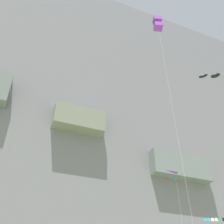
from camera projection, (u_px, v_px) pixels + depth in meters
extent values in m
cube|color=gray|center=(65.00, 123.00, 72.15)|extent=(180.00, 27.93, 84.07)
cube|color=gray|center=(78.00, 121.00, 55.82)|extent=(10.60, 4.01, 4.86)
cube|color=slate|center=(179.00, 168.00, 59.65)|extent=(14.33, 3.69, 5.51)
ellipsoid|color=black|center=(215.00, 76.00, 37.71)|extent=(1.50, 1.34, 0.85)
ellipsoid|color=black|center=(203.00, 76.00, 38.22)|extent=(1.37, 1.18, 0.68)
cube|color=purple|center=(157.00, 20.00, 35.11)|extent=(1.27, 1.27, 0.71)
cube|color=purple|center=(158.00, 27.00, 34.34)|extent=(1.27, 1.27, 0.71)
cylinder|color=black|center=(161.00, 25.00, 34.86)|extent=(0.03, 0.03, 1.91)
cylinder|color=black|center=(155.00, 22.00, 34.59)|extent=(0.03, 0.03, 1.91)
cylinder|color=silver|center=(175.00, 122.00, 24.09)|extent=(1.49, 2.31, 30.47)
pyramid|color=purple|center=(178.00, 175.00, 34.91)|extent=(1.79, 1.42, 0.31)
cube|color=teal|center=(175.00, 177.00, 35.17)|extent=(0.18, 0.45, 0.49)
cylinder|color=black|center=(216.00, 218.00, 41.92)|extent=(3.82, 1.49, 0.03)
cube|color=black|center=(224.00, 220.00, 41.77)|extent=(0.44, 0.21, 0.51)
cube|color=green|center=(220.00, 220.00, 41.76)|extent=(0.45, 0.22, 0.51)
cube|color=white|center=(216.00, 220.00, 41.76)|extent=(0.44, 0.20, 0.51)
cube|color=white|center=(213.00, 220.00, 41.75)|extent=(0.45, 0.23, 0.51)
cube|color=#38B2D1|center=(209.00, 219.00, 41.74)|extent=(0.45, 0.22, 0.51)
cube|color=#38B2D1|center=(205.00, 219.00, 41.73)|extent=(0.45, 0.22, 0.51)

